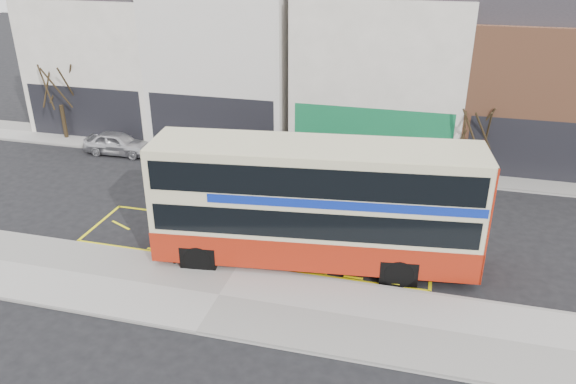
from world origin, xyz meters
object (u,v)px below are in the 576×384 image
(car_silver, at_px, (118,143))
(car_white, at_px, (407,166))
(bus_stop_post, at_px, (173,224))
(car_grey, at_px, (271,156))
(double_decker_bus, at_px, (316,203))
(street_tree_left, at_px, (56,74))
(street_tree_right, at_px, (478,118))

(car_silver, relative_size, car_white, 0.73)
(car_silver, bearing_deg, bus_stop_post, -141.64)
(bus_stop_post, xyz_separation_m, car_grey, (0.81, 10.04, -1.06))
(double_decker_bus, xyz_separation_m, car_white, (2.85, 8.84, -1.73))
(bus_stop_post, xyz_separation_m, car_white, (7.81, 10.51, -1.06))
(double_decker_bus, bearing_deg, street_tree_left, 143.71)
(car_silver, relative_size, street_tree_right, 0.80)
(car_white, distance_m, street_tree_left, 20.61)
(car_silver, bearing_deg, street_tree_left, 71.12)
(double_decker_bus, xyz_separation_m, street_tree_left, (-17.49, 9.81, 1.48))
(bus_stop_post, height_order, car_white, bus_stop_post)
(car_white, bearing_deg, car_silver, 89.85)
(car_white, height_order, street_tree_left, street_tree_left)
(car_silver, distance_m, car_white, 16.02)
(double_decker_bus, relative_size, car_white, 2.34)
(street_tree_right, bearing_deg, bus_stop_post, -133.62)
(street_tree_left, bearing_deg, bus_stop_post, -42.48)
(bus_stop_post, bearing_deg, car_silver, 128.17)
(car_silver, distance_m, street_tree_right, 19.34)
(bus_stop_post, xyz_separation_m, street_tree_left, (-12.53, 11.47, 2.15))
(car_silver, xyz_separation_m, street_tree_right, (19.12, 1.40, 2.57))
(bus_stop_post, distance_m, street_tree_right, 15.89)
(car_silver, bearing_deg, street_tree_right, -86.65)
(bus_stop_post, bearing_deg, street_tree_left, 136.50)
(car_silver, xyz_separation_m, car_grey, (9.01, -0.02, 0.10))
(double_decker_bus, bearing_deg, car_grey, 109.39)
(bus_stop_post, height_order, car_grey, bus_stop_post)
(double_decker_bus, height_order, car_white, double_decker_bus)
(car_grey, bearing_deg, street_tree_right, -101.92)
(double_decker_bus, distance_m, car_white, 9.45)
(street_tree_right, bearing_deg, car_silver, -175.82)
(bus_stop_post, distance_m, car_white, 13.14)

